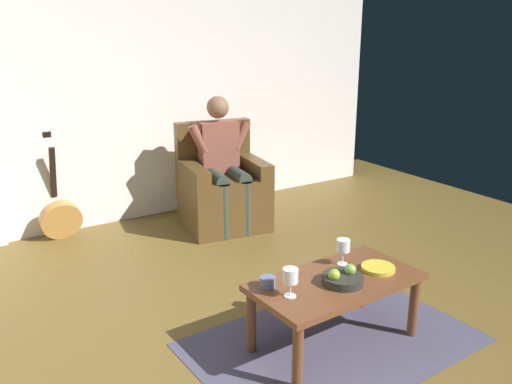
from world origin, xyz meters
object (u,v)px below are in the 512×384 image
object	(u,v)px
wine_glass_far	(290,277)
candle_jar	(268,282)
fruit_bowl	(342,278)
guitar	(60,216)
armchair	(222,191)
person_seated	(223,159)
wine_glass_near	(343,247)
coffee_table	(336,289)
decorative_dish	(378,268)

from	to	relation	value
wine_glass_far	candle_jar	size ratio (longest dim) A/B	1.82
fruit_bowl	guitar	bearing A→B (deg)	-69.99
armchair	fruit_bowl	world-z (taller)	armchair
person_seated	wine_glass_near	bearing A→B (deg)	91.86
wine_glass_near	candle_jar	bearing A→B (deg)	0.01
coffee_table	fruit_bowl	size ratio (longest dim) A/B	4.33
fruit_bowl	candle_jar	xyz separation A→B (m)	(0.40, -0.20, -0.00)
armchair	coffee_table	xyz separation A→B (m)	(0.43, 2.17, 0.02)
person_seated	guitar	distance (m)	1.59
decorative_dish	coffee_table	bearing A→B (deg)	-7.91
coffee_table	decorative_dish	distance (m)	0.32
armchair	decorative_dish	world-z (taller)	armchair
person_seated	decorative_dish	bearing A→B (deg)	95.97
armchair	fruit_bowl	distance (m)	2.28
coffee_table	candle_jar	bearing A→B (deg)	-18.75
armchair	guitar	size ratio (longest dim) A/B	1.01
wine_glass_far	decorative_dish	distance (m)	0.67
armchair	decorative_dish	distance (m)	2.22
person_seated	guitar	world-z (taller)	person_seated
wine_glass_far	fruit_bowl	size ratio (longest dim) A/B	0.70
guitar	wine_glass_near	world-z (taller)	guitar
armchair	person_seated	distance (m)	0.34
guitar	decorative_dish	size ratio (longest dim) A/B	4.71
coffee_table	guitar	distance (m)	2.85
armchair	decorative_dish	xyz separation A→B (m)	(0.13, 2.22, 0.10)
decorative_dish	candle_jar	size ratio (longest dim) A/B	2.24
person_seated	decorative_dish	world-z (taller)	person_seated
person_seated	wine_glass_far	size ratio (longest dim) A/B	7.40
person_seated	guitar	xyz separation A→B (m)	(1.42, -0.53, -0.46)
person_seated	candle_jar	bearing A→B (deg)	76.65
person_seated	wine_glass_far	xyz separation A→B (m)	(0.78, 2.16, -0.13)
armchair	wine_glass_far	bearing A→B (deg)	79.37
fruit_bowl	coffee_table	bearing A→B (deg)	-95.72
guitar	decorative_dish	bearing A→B (deg)	115.70
guitar	wine_glass_near	xyz separation A→B (m)	(-1.17, 2.53, 0.33)
guitar	coffee_table	bearing A→B (deg)	110.55
fruit_bowl	candle_jar	world-z (taller)	fruit_bowl
guitar	fruit_bowl	xyz separation A→B (m)	(-0.99, 2.73, 0.25)
armchair	coffee_table	distance (m)	2.22
fruit_bowl	decorative_dish	distance (m)	0.31
person_seated	candle_jar	xyz separation A→B (m)	(0.83, 2.00, -0.21)
coffee_table	armchair	bearing A→B (deg)	-101.21
armchair	candle_jar	xyz separation A→B (m)	(0.83, 2.04, 0.12)
wine_glass_near	fruit_bowl	world-z (taller)	wine_glass_near
wine_glass_near	decorative_dish	bearing A→B (deg)	126.93
fruit_bowl	candle_jar	size ratio (longest dim) A/B	2.60
person_seated	coffee_table	bearing A→B (deg)	87.90
coffee_table	person_seated	bearing A→B (deg)	-101.25
coffee_table	wine_glass_far	xyz separation A→B (m)	(0.36, 0.03, 0.18)
wine_glass_far	person_seated	bearing A→B (deg)	-109.96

